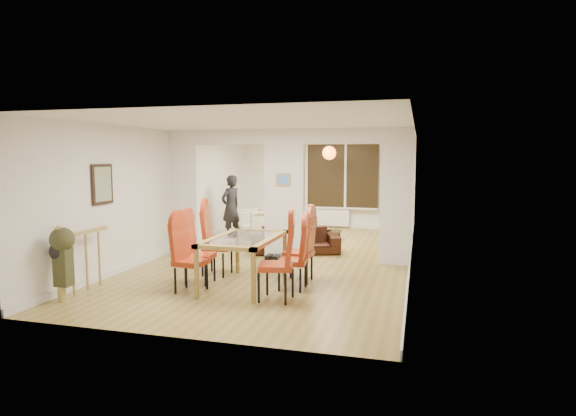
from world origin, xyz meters
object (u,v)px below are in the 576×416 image
at_px(armchair, 257,223).
at_px(dining_chair_rc, 298,248).
at_px(dining_chair_lc, 217,242).
at_px(dining_chair_rb, 292,256).
at_px(dining_chair_lb, 200,251).
at_px(person, 231,207).
at_px(bottle, 316,225).
at_px(television, 392,229).
at_px(dining_chair_la, 191,257).
at_px(coffee_table, 321,235).
at_px(dining_table, 244,262).
at_px(bowl, 327,230).
at_px(dining_chair_ra, 276,260).
at_px(sofa, 295,240).

bearing_deg(armchair, dining_chair_rc, -22.25).
distance_m(dining_chair_lc, dining_chair_rb, 1.60).
height_order(dining_chair_lb, dining_chair_rc, dining_chair_rc).
relative_size(person, bottle, 6.29).
relative_size(armchair, television, 0.75).
distance_m(dining_chair_la, television, 5.88).
bearing_deg(person, dining_chair_lb, 39.00).
distance_m(dining_chair_rc, coffee_table, 4.16).
bearing_deg(bottle, dining_table, -91.93).
bearing_deg(bowl, dining_chair_rc, -85.91).
height_order(dining_chair_lb, bowl, dining_chair_lb).
xyz_separation_m(person, television, (3.93, 0.58, -0.49)).
height_order(dining_table, bottle, dining_table).
bearing_deg(bottle, dining_chair_ra, -84.28).
xyz_separation_m(dining_chair_la, dining_chair_ra, (1.37, -0.08, 0.05)).
distance_m(dining_chair_la, person, 4.79).
height_order(television, bowl, television).
xyz_separation_m(dining_table, bowl, (0.46, 4.57, -0.15)).
height_order(dining_table, dining_chair_la, dining_chair_la).
bearing_deg(dining_table, television, 66.92).
distance_m(dining_chair_la, dining_chair_rb, 1.55).
bearing_deg(bottle, dining_chair_la, -99.28).
height_order(dining_chair_la, dining_chair_rc, dining_chair_rc).
bearing_deg(dining_table, armchair, 106.71).
height_order(dining_chair_rb, bottle, dining_chair_rb).
bearing_deg(coffee_table, television, 3.08).
xyz_separation_m(dining_chair_la, television, (2.71, 5.21, -0.24)).
relative_size(dining_chair_la, sofa, 0.58).
bearing_deg(dining_chair_lb, coffee_table, 73.00).
bearing_deg(dining_table, dining_chair_rc, 35.88).
relative_size(dining_chair_lb, dining_chair_lc, 0.93).
relative_size(dining_chair_rb, armchair, 1.31).
bearing_deg(television, bowl, 110.64).
xyz_separation_m(dining_table, television, (2.02, 4.74, -0.10)).
height_order(dining_chair_la, dining_chair_rb, dining_chair_la).
bearing_deg(person, dining_chair_rc, 59.93).
bearing_deg(television, dining_chair_lb, 163.80).
bearing_deg(dining_chair_rc, dining_chair_rb, -84.59).
distance_m(dining_chair_la, bowl, 5.18).
height_order(dining_chair_rc, armchair, dining_chair_rc).
xyz_separation_m(armchair, bowl, (1.84, -0.02, -0.11)).
height_order(dining_chair_ra, sofa, dining_chair_ra).
bearing_deg(sofa, dining_chair_rc, -92.67).
bearing_deg(dining_chair_rb, dining_chair_la, -166.54).
distance_m(dining_chair_rc, person, 4.49).
xyz_separation_m(coffee_table, bowl, (0.16, -0.08, 0.14)).
distance_m(armchair, person, 0.81).
bearing_deg(bowl, dining_table, -95.71).
distance_m(dining_chair_lc, dining_chair_rc, 1.49).
relative_size(armchair, coffee_table, 0.81).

